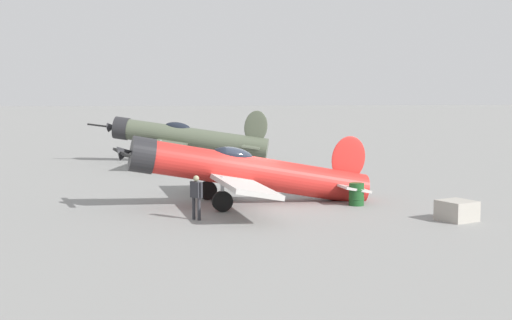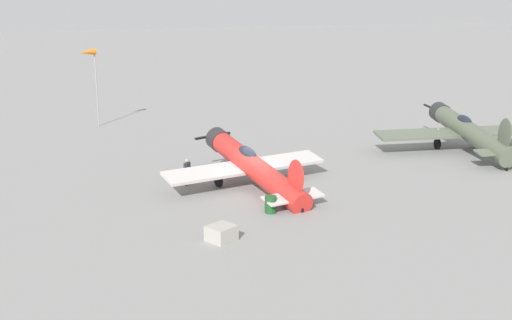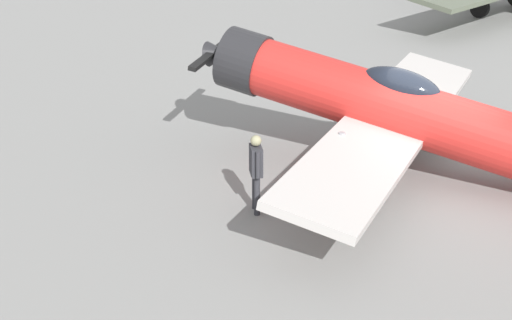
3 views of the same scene
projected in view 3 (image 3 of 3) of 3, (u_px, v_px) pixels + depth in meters
The scene contains 3 objects.
ground_plane at pixel (439, 180), 16.68m from camera, with size 400.00×400.00×0.00m, color gray.
airplane_foreground at pixel (421, 118), 16.34m from camera, with size 10.33×10.68×3.09m.
ground_crew_mechanic at pixel (256, 166), 14.92m from camera, with size 0.51×0.44×1.60m.
Camera 3 is at (15.10, 4.32, 6.86)m, focal length 54.53 mm.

